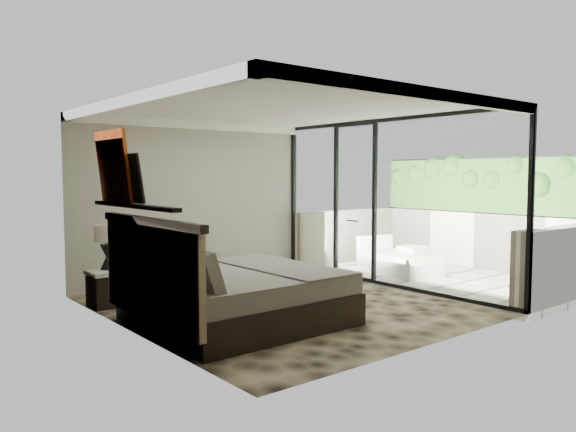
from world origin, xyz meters
TOP-DOWN VIEW (x-y plane):
  - floor at (0.00, 0.00)m, footprint 5.00×5.00m
  - ceiling at (0.00, 0.00)m, footprint 4.50×5.00m
  - back_wall at (0.00, 2.49)m, footprint 4.50×0.02m
  - left_wall at (-2.24, 0.00)m, footprint 0.02×5.00m
  - glass_wall at (2.25, 0.00)m, footprint 0.08×5.00m
  - terrace_slab at (3.75, 0.00)m, footprint 3.00×5.00m
  - parapet_far at (5.10, 0.00)m, footprint 0.30×5.00m
  - foliage_hedge at (5.10, 0.00)m, footprint 0.36×4.60m
  - picture_ledge at (-2.18, 0.10)m, footprint 0.12×2.20m
  - bed at (-1.13, -0.38)m, footprint 2.39×2.31m
  - nightstand at (-1.99, 1.50)m, footprint 0.65×0.65m
  - table_lamp at (-1.95, 1.56)m, footprint 0.35×0.35m
  - abstract_canvas at (-2.19, 0.66)m, footprint 0.13×0.90m
  - framed_print at (-2.14, 0.20)m, footprint 0.11×0.50m
  - ottoman at (3.83, 0.70)m, footprint 0.52×0.52m
  - lounger at (3.38, 0.74)m, footprint 1.12×1.77m

SIDE VIEW (x-z plane):
  - terrace_slab at x=3.75m, z-range -0.12..0.00m
  - floor at x=0.00m, z-range 0.00..0.00m
  - lounger at x=3.38m, z-range -0.12..0.52m
  - ottoman at x=3.83m, z-range 0.00..0.47m
  - nightstand at x=-1.99m, z-range 0.00..0.49m
  - bed at x=-1.13m, z-range -0.28..1.05m
  - parapet_far at x=5.10m, z-range 0.00..1.10m
  - table_lamp at x=-1.95m, z-range 0.61..1.25m
  - back_wall at x=0.00m, z-range 0.00..2.80m
  - left_wall at x=-2.24m, z-range 0.00..2.80m
  - glass_wall at x=2.25m, z-range 0.00..2.80m
  - picture_ledge at x=-2.18m, z-range 1.48..1.52m
  - foliage_hedge at x=5.10m, z-range 1.10..2.20m
  - framed_print at x=-2.14m, z-range 1.53..2.12m
  - abstract_canvas at x=-2.19m, z-range 1.53..2.42m
  - ceiling at x=0.00m, z-range 2.78..2.80m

